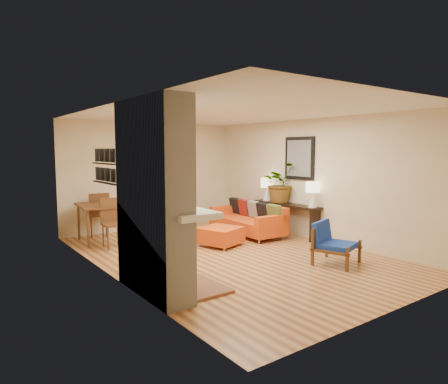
{
  "coord_description": "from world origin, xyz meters",
  "views": [
    {
      "loc": [
        -4.36,
        -5.79,
        1.93
      ],
      "look_at": [
        0.0,
        0.2,
        1.15
      ],
      "focal_mm": 32.0,
      "sensor_mm": 36.0,
      "label": 1
    }
  ],
  "objects_px": {
    "ottoman": "(220,235)",
    "dining_table": "(101,212)",
    "blue_chair": "(331,241)",
    "lamp_near": "(313,191)",
    "lamp_far": "(267,186)",
    "console_table": "(286,210)",
    "houseplant": "(280,183)",
    "sofa": "(249,220)"
  },
  "relations": [
    {
      "from": "ottoman",
      "to": "lamp_far",
      "type": "bearing_deg",
      "value": 19.01
    },
    {
      "from": "houseplant",
      "to": "ottoman",
      "type": "bearing_deg",
      "value": -175.13
    },
    {
      "from": "ottoman",
      "to": "houseplant",
      "type": "height_order",
      "value": "houseplant"
    },
    {
      "from": "sofa",
      "to": "ottoman",
      "type": "distance_m",
      "value": 1.31
    },
    {
      "from": "ottoman",
      "to": "sofa",
      "type": "bearing_deg",
      "value": 23.66
    },
    {
      "from": "sofa",
      "to": "lamp_near",
      "type": "xyz_separation_m",
      "value": [
        0.62,
        -1.33,
        0.73
      ]
    },
    {
      "from": "console_table",
      "to": "lamp_near",
      "type": "relative_size",
      "value": 3.43
    },
    {
      "from": "dining_table",
      "to": "console_table",
      "type": "xyz_separation_m",
      "value": [
        3.64,
        -1.8,
        -0.07
      ]
    },
    {
      "from": "console_table",
      "to": "lamp_far",
      "type": "height_order",
      "value": "lamp_far"
    },
    {
      "from": "console_table",
      "to": "houseplant",
      "type": "distance_m",
      "value": 0.64
    },
    {
      "from": "sofa",
      "to": "console_table",
      "type": "distance_m",
      "value": 0.87
    },
    {
      "from": "lamp_near",
      "to": "lamp_far",
      "type": "relative_size",
      "value": 1.0
    },
    {
      "from": "console_table",
      "to": "lamp_far",
      "type": "xyz_separation_m",
      "value": [
        0.0,
        0.66,
        0.49
      ]
    },
    {
      "from": "console_table",
      "to": "dining_table",
      "type": "bearing_deg",
      "value": 153.73
    },
    {
      "from": "blue_chair",
      "to": "houseplant",
      "type": "height_order",
      "value": "houseplant"
    },
    {
      "from": "houseplant",
      "to": "sofa",
      "type": "bearing_deg",
      "value": 148.87
    },
    {
      "from": "blue_chair",
      "to": "lamp_near",
      "type": "xyz_separation_m",
      "value": [
        1.02,
        1.33,
        0.68
      ]
    },
    {
      "from": "sofa",
      "to": "lamp_near",
      "type": "relative_size",
      "value": 3.65
    },
    {
      "from": "ottoman",
      "to": "houseplant",
      "type": "distance_m",
      "value": 2.06
    },
    {
      "from": "ottoman",
      "to": "dining_table",
      "type": "xyz_separation_m",
      "value": [
        -1.82,
        1.76,
        0.43
      ]
    },
    {
      "from": "dining_table",
      "to": "blue_chair",
      "type": "bearing_deg",
      "value": -56.03
    },
    {
      "from": "sofa",
      "to": "lamp_near",
      "type": "distance_m",
      "value": 1.64
    },
    {
      "from": "blue_chair",
      "to": "houseplant",
      "type": "xyz_separation_m",
      "value": [
        1.01,
        2.29,
        0.8
      ]
    },
    {
      "from": "dining_table",
      "to": "console_table",
      "type": "height_order",
      "value": "dining_table"
    },
    {
      "from": "ottoman",
      "to": "blue_chair",
      "type": "bearing_deg",
      "value": -69.47
    },
    {
      "from": "blue_chair",
      "to": "lamp_far",
      "type": "xyz_separation_m",
      "value": [
        1.02,
        2.76,
        0.68
      ]
    },
    {
      "from": "lamp_near",
      "to": "houseplant",
      "type": "bearing_deg",
      "value": 90.6
    },
    {
      "from": "ottoman",
      "to": "console_table",
      "type": "xyz_separation_m",
      "value": [
        1.82,
        -0.04,
        0.36
      ]
    },
    {
      "from": "lamp_near",
      "to": "sofa",
      "type": "bearing_deg",
      "value": 115.03
    },
    {
      "from": "console_table",
      "to": "lamp_far",
      "type": "relative_size",
      "value": 3.43
    },
    {
      "from": "ottoman",
      "to": "console_table",
      "type": "relative_size",
      "value": 0.51
    },
    {
      "from": "console_table",
      "to": "houseplant",
      "type": "bearing_deg",
      "value": 92.99
    },
    {
      "from": "console_table",
      "to": "lamp_near",
      "type": "height_order",
      "value": "lamp_near"
    },
    {
      "from": "dining_table",
      "to": "houseplant",
      "type": "bearing_deg",
      "value": -23.86
    },
    {
      "from": "ottoman",
      "to": "lamp_far",
      "type": "distance_m",
      "value": 2.1
    },
    {
      "from": "dining_table",
      "to": "lamp_near",
      "type": "distance_m",
      "value": 4.48
    },
    {
      "from": "sofa",
      "to": "blue_chair",
      "type": "relative_size",
      "value": 2.29
    },
    {
      "from": "lamp_far",
      "to": "lamp_near",
      "type": "bearing_deg",
      "value": -90.0
    },
    {
      "from": "sofa",
      "to": "console_table",
      "type": "bearing_deg",
      "value": -42.04
    },
    {
      "from": "houseplant",
      "to": "lamp_far",
      "type": "bearing_deg",
      "value": 88.79
    },
    {
      "from": "lamp_near",
      "to": "lamp_far",
      "type": "distance_m",
      "value": 1.43
    },
    {
      "from": "lamp_far",
      "to": "houseplant",
      "type": "distance_m",
      "value": 0.49
    }
  ]
}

